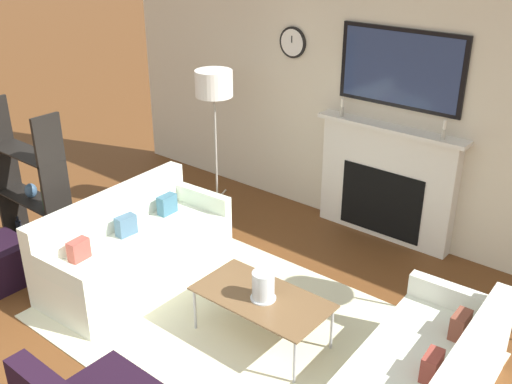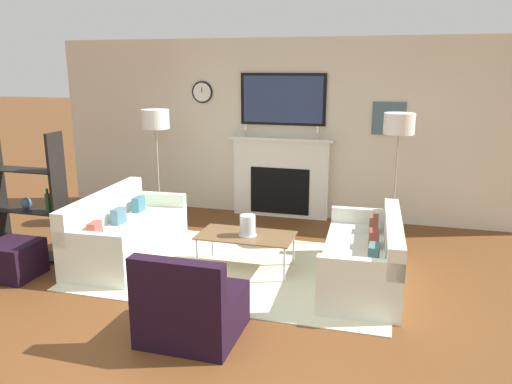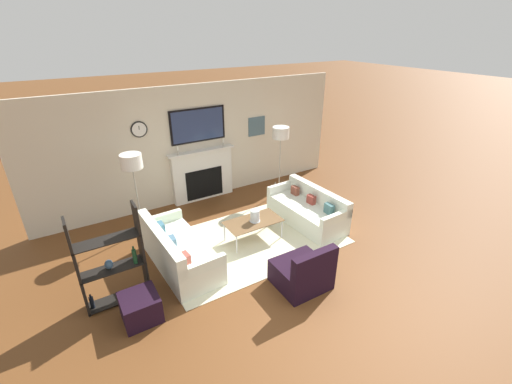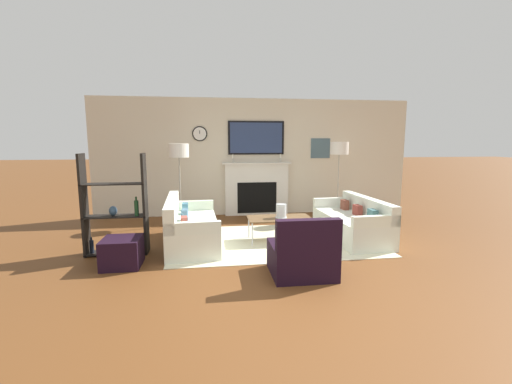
{
  "view_description": "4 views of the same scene",
  "coord_description": "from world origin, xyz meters",
  "px_view_note": "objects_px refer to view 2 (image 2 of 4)",
  "views": [
    {
      "loc": [
        2.55,
        -1.01,
        3.17
      ],
      "look_at": [
        -0.33,
        2.51,
        1.04
      ],
      "focal_mm": 42.0,
      "sensor_mm": 36.0,
      "label": 1
    },
    {
      "loc": [
        1.66,
        -3.09,
        2.28
      ],
      "look_at": [
        0.16,
        2.26,
        0.88
      ],
      "focal_mm": 35.0,
      "sensor_mm": 36.0,
      "label": 2
    },
    {
      "loc": [
        -2.83,
        -2.82,
        3.81
      ],
      "look_at": [
        0.23,
        2.2,
        0.95
      ],
      "focal_mm": 24.0,
      "sensor_mm": 36.0,
      "label": 3
    },
    {
      "loc": [
        -1.1,
        -3.63,
        1.74
      ],
      "look_at": [
        -0.29,
        2.25,
        0.85
      ],
      "focal_mm": 24.0,
      "sensor_mm": 36.0,
      "label": 4
    }
  ],
  "objects_px": {
    "armchair": "(191,309)",
    "coffee_table": "(246,237)",
    "floor_lamp_left": "(155,121)",
    "ottoman": "(14,260)",
    "floor_lamp_right": "(399,126)",
    "couch_left": "(125,235)",
    "shelf_unit": "(28,201)",
    "couch_right": "(365,259)",
    "hurricane_candle": "(248,227)"
  },
  "relations": [
    {
      "from": "armchair",
      "to": "coffee_table",
      "type": "height_order",
      "value": "armchair"
    },
    {
      "from": "floor_lamp_left",
      "to": "ottoman",
      "type": "height_order",
      "value": "floor_lamp_left"
    },
    {
      "from": "floor_lamp_right",
      "to": "ottoman",
      "type": "distance_m",
      "value": 4.85
    },
    {
      "from": "couch_left",
      "to": "armchair",
      "type": "bearing_deg",
      "value": -45.57
    },
    {
      "from": "coffee_table",
      "to": "shelf_unit",
      "type": "relative_size",
      "value": 0.7
    },
    {
      "from": "couch_right",
      "to": "hurricane_candle",
      "type": "bearing_deg",
      "value": -179.97
    },
    {
      "from": "floor_lamp_right",
      "to": "ottoman",
      "type": "height_order",
      "value": "floor_lamp_right"
    },
    {
      "from": "hurricane_candle",
      "to": "floor_lamp_left",
      "type": "relative_size",
      "value": 0.14
    },
    {
      "from": "floor_lamp_left",
      "to": "ottoman",
      "type": "distance_m",
      "value": 2.75
    },
    {
      "from": "couch_right",
      "to": "hurricane_candle",
      "type": "relative_size",
      "value": 7.59
    },
    {
      "from": "shelf_unit",
      "to": "floor_lamp_right",
      "type": "bearing_deg",
      "value": 22.75
    },
    {
      "from": "couch_right",
      "to": "hurricane_candle",
      "type": "height_order",
      "value": "couch_right"
    },
    {
      "from": "couch_left",
      "to": "floor_lamp_right",
      "type": "distance_m",
      "value": 3.69
    },
    {
      "from": "couch_left",
      "to": "couch_right",
      "type": "bearing_deg",
      "value": 0.07
    },
    {
      "from": "armchair",
      "to": "floor_lamp_right",
      "type": "relative_size",
      "value": 0.47
    },
    {
      "from": "couch_left",
      "to": "floor_lamp_left",
      "type": "xyz_separation_m",
      "value": [
        -0.26,
        1.44,
        1.24
      ]
    },
    {
      "from": "coffee_table",
      "to": "floor_lamp_right",
      "type": "height_order",
      "value": "floor_lamp_right"
    },
    {
      "from": "coffee_table",
      "to": "floor_lamp_right",
      "type": "xyz_separation_m",
      "value": [
        1.61,
        1.43,
        1.16
      ]
    },
    {
      "from": "coffee_table",
      "to": "floor_lamp_right",
      "type": "relative_size",
      "value": 0.64
    },
    {
      "from": "hurricane_candle",
      "to": "coffee_table",
      "type": "bearing_deg",
      "value": 149.03
    },
    {
      "from": "hurricane_candle",
      "to": "floor_lamp_left",
      "type": "height_order",
      "value": "floor_lamp_left"
    },
    {
      "from": "couch_left",
      "to": "coffee_table",
      "type": "xyz_separation_m",
      "value": [
        1.54,
        0.02,
        0.11
      ]
    },
    {
      "from": "coffee_table",
      "to": "hurricane_candle",
      "type": "bearing_deg",
      "value": -30.97
    },
    {
      "from": "ottoman",
      "to": "couch_right",
      "type": "bearing_deg",
      "value": 13.27
    },
    {
      "from": "hurricane_candle",
      "to": "floor_lamp_right",
      "type": "bearing_deg",
      "value": 42.37
    },
    {
      "from": "hurricane_candle",
      "to": "floor_lamp_left",
      "type": "xyz_separation_m",
      "value": [
        -1.82,
        1.44,
        1.0
      ]
    },
    {
      "from": "armchair",
      "to": "floor_lamp_left",
      "type": "relative_size",
      "value": 0.48
    },
    {
      "from": "floor_lamp_left",
      "to": "floor_lamp_right",
      "type": "relative_size",
      "value": 0.98
    },
    {
      "from": "floor_lamp_right",
      "to": "shelf_unit",
      "type": "xyz_separation_m",
      "value": [
        -4.23,
        -1.77,
        -0.84
      ]
    },
    {
      "from": "couch_left",
      "to": "ottoman",
      "type": "relative_size",
      "value": 3.67
    },
    {
      "from": "hurricane_candle",
      "to": "shelf_unit",
      "type": "xyz_separation_m",
      "value": [
        -2.65,
        -0.33,
        0.19
      ]
    },
    {
      "from": "hurricane_candle",
      "to": "shelf_unit",
      "type": "height_order",
      "value": "shelf_unit"
    },
    {
      "from": "couch_right",
      "to": "ottoman",
      "type": "xyz_separation_m",
      "value": [
        -3.77,
        -0.89,
        -0.07
      ]
    },
    {
      "from": "couch_right",
      "to": "armchair",
      "type": "relative_size",
      "value": 2.25
    },
    {
      "from": "floor_lamp_right",
      "to": "couch_right",
      "type": "bearing_deg",
      "value": -100.34
    },
    {
      "from": "floor_lamp_left",
      "to": "floor_lamp_right",
      "type": "height_order",
      "value": "floor_lamp_right"
    },
    {
      "from": "couch_right",
      "to": "floor_lamp_left",
      "type": "relative_size",
      "value": 1.08
    },
    {
      "from": "ottoman",
      "to": "shelf_unit",
      "type": "bearing_deg",
      "value": 110.01
    },
    {
      "from": "hurricane_candle",
      "to": "floor_lamp_right",
      "type": "height_order",
      "value": "floor_lamp_right"
    },
    {
      "from": "armchair",
      "to": "shelf_unit",
      "type": "bearing_deg",
      "value": 154.91
    },
    {
      "from": "couch_right",
      "to": "coffee_table",
      "type": "relative_size",
      "value": 1.66
    },
    {
      "from": "floor_lamp_right",
      "to": "coffee_table",
      "type": "bearing_deg",
      "value": -138.42
    },
    {
      "from": "floor_lamp_left",
      "to": "hurricane_candle",
      "type": "bearing_deg",
      "value": -38.37
    },
    {
      "from": "couch_right",
      "to": "floor_lamp_right",
      "type": "distance_m",
      "value": 1.95
    },
    {
      "from": "coffee_table",
      "to": "couch_left",
      "type": "bearing_deg",
      "value": -179.3
    },
    {
      "from": "couch_right",
      "to": "armchair",
      "type": "bearing_deg",
      "value": -131.28
    },
    {
      "from": "shelf_unit",
      "to": "ottoman",
      "type": "xyz_separation_m",
      "value": [
        0.2,
        -0.55,
        -0.51
      ]
    },
    {
      "from": "coffee_table",
      "to": "floor_lamp_right",
      "type": "distance_m",
      "value": 2.44
    },
    {
      "from": "couch_left",
      "to": "shelf_unit",
      "type": "relative_size",
      "value": 1.21
    },
    {
      "from": "couch_left",
      "to": "floor_lamp_left",
      "type": "relative_size",
      "value": 1.12
    }
  ]
}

